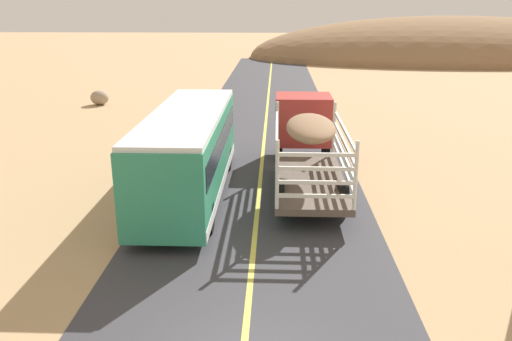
% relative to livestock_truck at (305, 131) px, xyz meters
% --- Properties ---
extents(livestock_truck, '(2.53, 9.70, 3.02)m').
position_rel_livestock_truck_xyz_m(livestock_truck, '(0.00, 0.00, 0.00)').
color(livestock_truck, '#B2332D').
rests_on(livestock_truck, road_surface).
extents(bus, '(2.54, 10.00, 3.21)m').
position_rel_livestock_truck_xyz_m(bus, '(-4.43, -3.16, -0.04)').
color(bus, '#2D8C66').
rests_on(bus, road_surface).
extents(boulder_near_shoulder, '(1.28, 1.23, 1.03)m').
position_rel_livestock_truck_xyz_m(boulder_near_shoulder, '(-13.77, 14.82, -1.28)').
color(boulder_near_shoulder, gray).
rests_on(boulder_near_shoulder, ground).
extents(distant_hill, '(52.00, 25.81, 10.68)m').
position_rel_livestock_truck_xyz_m(distant_hill, '(21.20, 48.52, -1.79)').
color(distant_hill, olive).
rests_on(distant_hill, ground).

